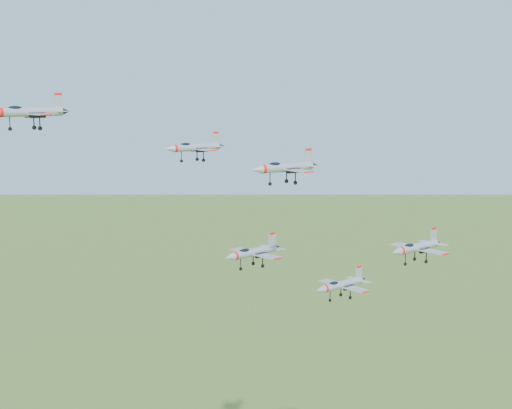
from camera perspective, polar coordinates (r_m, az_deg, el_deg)
jet_lead at (r=119.07m, az=-17.76°, el=7.08°), size 13.93×11.63×3.73m
jet_left_high at (r=114.88m, az=-4.95°, el=4.59°), size 11.19×9.29×2.99m
jet_right_high at (r=99.90m, az=2.31°, el=3.00°), size 11.61×9.60×3.10m
jet_left_low at (r=119.20m, az=-0.27°, el=-3.83°), size 12.66×10.71×3.42m
jet_right_low at (r=116.31m, az=12.70°, el=-3.36°), size 12.42×10.42×3.33m
jet_trail at (r=129.04m, az=6.82°, el=-6.38°), size 12.80×10.73×3.43m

